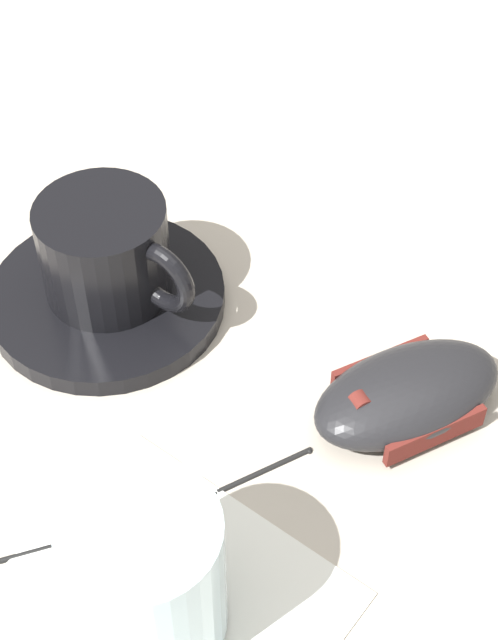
# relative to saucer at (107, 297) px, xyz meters

# --- Properties ---
(ground_plane) EXTENTS (3.00, 3.00, 0.00)m
(ground_plane) POSITION_rel_saucer_xyz_m (-0.05, -0.08, -0.01)
(ground_plane) COLOR #B2A899
(saucer) EXTENTS (0.14, 0.14, 0.01)m
(saucer) POSITION_rel_saucer_xyz_m (0.00, 0.00, 0.00)
(saucer) COLOR black
(saucer) RESTS_ON ground
(coffee_cup) EXTENTS (0.07, 0.10, 0.06)m
(coffee_cup) POSITION_rel_saucer_xyz_m (0.00, -0.00, 0.04)
(coffee_cup) COLOR black
(coffee_cup) RESTS_ON saucer
(computer_mouse) EXTENTS (0.12, 0.11, 0.03)m
(computer_mouse) POSITION_rel_saucer_xyz_m (0.02, -0.19, 0.01)
(computer_mouse) COLOR black
(computer_mouse) RESTS_ON ground
(napkin_under_glass) EXTENTS (0.16, 0.16, 0.00)m
(napkin_under_glass) POSITION_rel_saucer_xyz_m (-0.15, -0.14, -0.00)
(napkin_under_glass) COLOR silver
(napkin_under_glass) RESTS_ON ground
(drinking_glass) EXTENTS (0.07, 0.07, 0.08)m
(drinking_glass) POSITION_rel_saucer_xyz_m (-0.15, -0.14, 0.04)
(drinking_glass) COLOR silver
(drinking_glass) RESTS_ON napkin_under_glass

